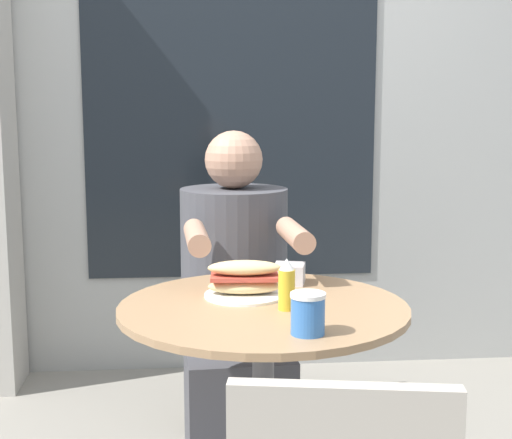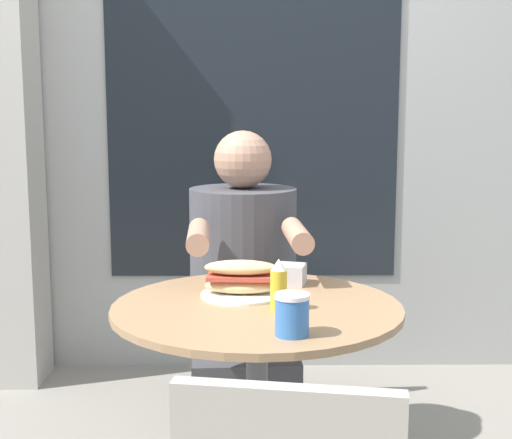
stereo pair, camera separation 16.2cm
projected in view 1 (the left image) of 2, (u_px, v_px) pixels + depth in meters
The scene contains 8 objects.
storefront_wall at pixel (231, 83), 3.41m from camera, with size 8.00×0.09×2.80m.
cafe_table at pixel (263, 373), 1.96m from camera, with size 0.79×0.79×0.75m.
diner_chair at pixel (229, 297), 2.90m from camera, with size 0.40×0.40×0.87m.
seated_diner at pixel (236, 323), 2.55m from camera, with size 0.40×0.70×1.20m.
sandwich_on_plate at pixel (244, 281), 2.01m from camera, with size 0.23×0.23×0.10m.
drink_cup at pixel (308, 313), 1.67m from camera, with size 0.08×0.08×0.10m.
napkin_box at pixel (289, 274), 2.17m from camera, with size 0.11×0.11×0.06m.
condiment_bottle at pixel (287, 285), 1.87m from camera, with size 0.04×0.04×0.14m.
Camera 1 is at (-0.19, -1.87, 1.27)m, focal length 50.00 mm.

